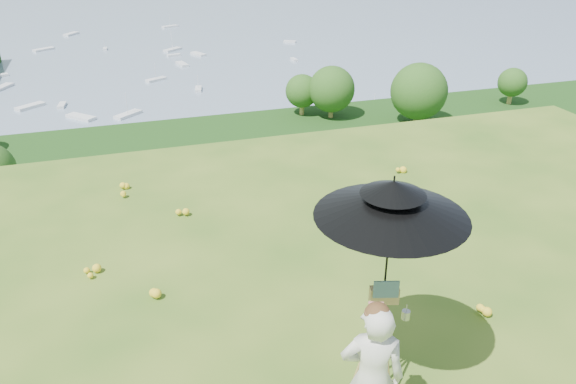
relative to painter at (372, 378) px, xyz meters
name	(u,v)px	position (x,y,z in m)	size (l,w,h in m)	color
ground	(484,327)	(2.03, 1.07, -0.78)	(14.00, 14.00, 0.00)	#38621C
forest_slope	(196,338)	(2.03, 36.07, -29.78)	(140.00, 56.00, 22.00)	#143A0F
shoreline_tier	(158,207)	(2.03, 76.07, -36.78)	(170.00, 28.00, 8.00)	#6B6756
bay_water	(116,23)	(2.03, 241.07, -34.78)	(700.00, 700.00, 0.00)	#7389A5
slope_trees	(182,197)	(2.03, 36.07, -15.78)	(110.00, 50.00, 6.00)	#215018
harbor_town	(153,169)	(2.03, 76.07, -30.28)	(110.00, 22.00, 5.00)	beige
moored_boats	(80,69)	(-10.47, 162.07, -34.43)	(140.00, 140.00, 0.70)	silver
wildflowers	(473,310)	(2.03, 1.32, -0.72)	(10.00, 10.50, 0.12)	yellow
painter	(372,378)	(0.00, 0.00, 0.00)	(0.57, 0.37, 1.57)	beige
field_easel	(380,339)	(0.33, 0.51, -0.06)	(0.55, 0.55, 1.44)	#AE8D49
sun_umbrella	(389,240)	(0.34, 0.54, 1.03)	(1.37, 1.37, 1.26)	black
painter_cap	(378,310)	(0.00, 0.00, 0.74)	(0.21, 0.26, 0.10)	#D67576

